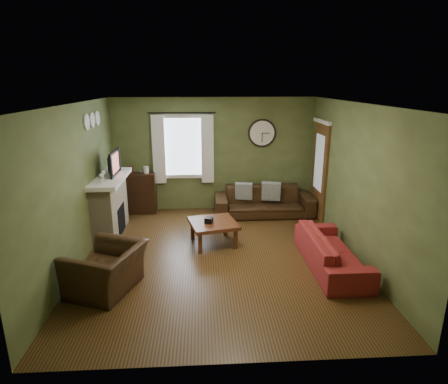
{
  "coord_description": "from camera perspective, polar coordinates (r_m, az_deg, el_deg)",
  "views": [
    {
      "loc": [
        -0.28,
        -5.93,
        2.92
      ],
      "look_at": [
        0.1,
        0.4,
        1.05
      ],
      "focal_mm": 30.0,
      "sensor_mm": 36.0,
      "label": 1
    }
  ],
  "objects": [
    {
      "name": "wall_right",
      "position": [
        6.67,
        19.44,
        1.41
      ],
      "size": [
        0.0,
        5.2,
        2.6
      ],
      "primitive_type": "cube",
      "color": "#566335",
      "rests_on": "ground"
    },
    {
      "name": "wall_front",
      "position": [
        3.72,
        1.26,
        -9.44
      ],
      "size": [
        4.6,
        0.0,
        2.6
      ],
      "primitive_type": "cube",
      "color": "#566335",
      "rests_on": "ground"
    },
    {
      "name": "armchair",
      "position": [
        5.76,
        -17.5,
        -11.15
      ],
      "size": [
        1.19,
        1.26,
        0.66
      ],
      "primitive_type": "imported",
      "rotation": [
        0.0,
        0.0,
        -1.93
      ],
      "color": "#301E10",
      "rests_on": "floor"
    },
    {
      "name": "wine_glass_b",
      "position": [
        7.05,
        -17.88,
        2.24
      ],
      "size": [
        0.08,
        0.08,
        0.22
      ],
      "primitive_type": null,
      "color": "white",
      "rests_on": "mantel"
    },
    {
      "name": "fireplace",
      "position": [
        7.69,
        -16.96,
        -2.27
      ],
      "size": [
        0.4,
        1.4,
        1.1
      ],
      "primitive_type": "cube",
      "color": "tan",
      "rests_on": "floor"
    },
    {
      "name": "firebox",
      "position": [
        7.73,
        -15.43,
        -4.02
      ],
      "size": [
        0.04,
        0.6,
        0.55
      ],
      "primitive_type": "cube",
      "color": "black",
      "rests_on": "fireplace"
    },
    {
      "name": "wall_left",
      "position": [
        6.47,
        -21.49,
        0.76
      ],
      "size": [
        0.0,
        5.2,
        2.6
      ],
      "primitive_type": "cube",
      "color": "#566335",
      "rests_on": "ground"
    },
    {
      "name": "sofa_red",
      "position": [
        6.41,
        16.06,
        -8.59
      ],
      "size": [
        0.75,
        1.92,
        0.56
      ],
      "primitive_type": "imported",
      "rotation": [
        0.0,
        0.0,
        1.57
      ],
      "color": "maroon",
      "rests_on": "floor"
    },
    {
      "name": "medallion_mid",
      "position": [
        7.39,
        -19.45,
        10.31
      ],
      "size": [
        0.28,
        0.28,
        0.03
      ],
      "primitive_type": "cylinder",
      "color": "white",
      "rests_on": "wall_left"
    },
    {
      "name": "window_pane",
      "position": [
        8.64,
        -6.22,
        6.87
      ],
      "size": [
        1.0,
        0.02,
        1.3
      ],
      "primitive_type": null,
      "color": "silver",
      "rests_on": "wall_back"
    },
    {
      "name": "medallion_left",
      "position": [
        7.06,
        -20.2,
        9.98
      ],
      "size": [
        0.28,
        0.28,
        0.03
      ],
      "primitive_type": "cylinder",
      "color": "white",
      "rests_on": "wall_left"
    },
    {
      "name": "wine_glass_a",
      "position": [
        6.93,
        -18.14,
        1.86
      ],
      "size": [
        0.07,
        0.07,
        0.19
      ],
      "primitive_type": null,
      "color": "white",
      "rests_on": "mantel"
    },
    {
      "name": "curtain_right",
      "position": [
        8.54,
        -2.53,
        6.5
      ],
      "size": [
        0.28,
        0.04,
        1.55
      ],
      "primitive_type": "cube",
      "color": "white",
      "rests_on": "wall_back"
    },
    {
      "name": "medallion_right",
      "position": [
        7.73,
        -18.75,
        10.6
      ],
      "size": [
        0.28,
        0.28,
        0.03
      ],
      "primitive_type": "cylinder",
      "color": "white",
      "rests_on": "wall_left"
    },
    {
      "name": "mantel",
      "position": [
        7.52,
        -17.11,
        1.99
      ],
      "size": [
        0.58,
        1.6,
        0.08
      ],
      "primitive_type": "cube",
      "color": "white",
      "rests_on": "fireplace"
    },
    {
      "name": "ceiling",
      "position": [
        5.95,
        -0.75,
        13.33
      ],
      "size": [
        4.6,
        5.2,
        0.0
      ],
      "primitive_type": "cube",
      "color": "white",
      "rests_on": "ground"
    },
    {
      "name": "tissue_box",
      "position": [
        6.89,
        -2.3,
        -5.03
      ],
      "size": [
        0.17,
        0.17,
        0.1
      ],
      "primitive_type": "cube",
      "rotation": [
        0.0,
        0.0,
        -0.32
      ],
      "color": "black",
      "rests_on": "coffee_table"
    },
    {
      "name": "wall_clock",
      "position": [
        8.67,
        5.82,
        8.92
      ],
      "size": [
        0.64,
        0.06,
        0.64
      ],
      "primitive_type": null,
      "color": "white",
      "rests_on": "wall_back"
    },
    {
      "name": "pillow_right",
      "position": [
        8.51,
        7.2,
        0.12
      ],
      "size": [
        0.44,
        0.22,
        0.42
      ],
      "primitive_type": "cube",
      "rotation": [
        0.0,
        0.0,
        -0.22
      ],
      "color": "gray",
      "rests_on": "sofa_brown"
    },
    {
      "name": "pillow_left",
      "position": [
        8.46,
        3.04,
        0.13
      ],
      "size": [
        0.4,
        0.21,
        0.38
      ],
      "primitive_type": "cube",
      "rotation": [
        0.0,
        0.0,
        -0.26
      ],
      "color": "gray",
      "rests_on": "sofa_brown"
    },
    {
      "name": "tv",
      "position": [
        7.61,
        -16.84,
        3.84
      ],
      "size": [
        0.08,
        0.6,
        0.35
      ],
      "primitive_type": "imported",
      "rotation": [
        0.0,
        0.0,
        1.57
      ],
      "color": "black",
      "rests_on": "mantel"
    },
    {
      "name": "curtain_rod",
      "position": [
        8.45,
        -6.42,
        11.91
      ],
      "size": [
        0.03,
        0.03,
        1.5
      ],
      "primitive_type": "cylinder",
      "color": "black",
      "rests_on": "wall_back"
    },
    {
      "name": "sofa_brown",
      "position": [
        8.54,
        6.09,
        -1.38
      ],
      "size": [
        2.21,
        0.86,
        0.64
      ],
      "primitive_type": "imported",
      "color": "#301E10",
      "rests_on": "floor"
    },
    {
      "name": "wall_back",
      "position": [
        8.69,
        -1.54,
        5.68
      ],
      "size": [
        4.6,
        0.0,
        2.6
      ],
      "primitive_type": "cube",
      "color": "#566335",
      "rests_on": "ground"
    },
    {
      "name": "bookshelf",
      "position": [
        8.82,
        -12.86,
        -0.14
      ],
      "size": [
        0.79,
        0.33,
        0.93
      ],
      "primitive_type": null,
      "color": "black",
      "rests_on": "floor"
    },
    {
      "name": "tv_screen",
      "position": [
        7.58,
        -16.29,
        4.27
      ],
      "size": [
        0.02,
        0.62,
        0.36
      ],
      "primitive_type": "cube",
      "color": "#994C3F",
      "rests_on": "mantel"
    },
    {
      "name": "floor",
      "position": [
        6.62,
        -0.66,
        -9.75
      ],
      "size": [
        4.6,
        5.2,
        0.0
      ],
      "primitive_type": "cube",
      "color": "#472F15",
      "rests_on": "ground"
    },
    {
      "name": "coffee_table",
      "position": [
        7.02,
        -1.65,
        -6.21
      ],
      "size": [
        0.99,
        0.99,
        0.44
      ],
      "primitive_type": null,
      "rotation": [
        0.0,
        0.0,
        0.23
      ],
      "color": "#532915",
      "rests_on": "floor"
    },
    {
      "name": "door",
      "position": [
        8.4,
        14.34,
        3.05
      ],
      "size": [
        0.05,
        0.9,
        2.1
      ],
      "primitive_type": "cube",
      "color": "brown",
      "rests_on": "floor"
    },
    {
      "name": "curtain_left",
      "position": [
        8.6,
        -9.93,
        6.34
      ],
      "size": [
        0.28,
        0.04,
        1.55
      ],
      "primitive_type": "cube",
      "color": "white",
      "rests_on": "wall_back"
    },
    {
      "name": "book",
      "position": [
        8.87,
        -12.89,
        3.26
      ],
      "size": [
        0.26,
        0.3,
        0.02
      ],
      "primitive_type": "imported",
      "rotation": [
        0.0,
        0.0,
        0.39
      ],
      "color": "#532915",
      "rests_on": "bookshelf"
    }
  ]
}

